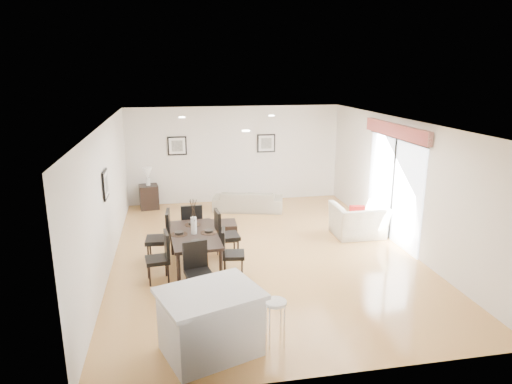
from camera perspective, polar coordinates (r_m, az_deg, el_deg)
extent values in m
plane|color=tan|center=(9.53, 0.83, -7.61)|extent=(8.00, 8.00, 0.00)
cube|color=silver|center=(12.95, -2.66, 4.70)|extent=(6.00, 0.04, 2.70)
cube|color=silver|center=(5.46, 9.35, -10.34)|extent=(6.00, 0.04, 2.70)
cube|color=silver|center=(9.02, -18.17, -0.65)|extent=(0.04, 8.00, 2.70)
cube|color=silver|center=(10.12, 17.76, 1.04)|extent=(0.04, 8.00, 2.70)
cube|color=white|center=(8.85, 0.90, 8.74)|extent=(6.00, 8.00, 0.02)
imported|color=gray|center=(12.24, -1.01, -1.09)|extent=(1.97, 1.16, 0.54)
imported|color=silver|center=(10.60, 12.73, -3.48)|extent=(1.15, 1.01, 0.74)
imported|color=#335826|center=(12.98, 24.21, -1.37)|extent=(0.34, 0.34, 0.60)
cube|color=black|center=(8.65, -7.74, -5.35)|extent=(0.95, 1.74, 0.06)
cylinder|color=black|center=(8.03, -9.65, -9.83)|extent=(0.07, 0.07, 0.65)
cylinder|color=black|center=(9.49, -10.43, -5.87)|extent=(0.07, 0.07, 0.65)
cylinder|color=black|center=(8.10, -4.39, -9.40)|extent=(0.07, 0.07, 0.65)
cylinder|color=black|center=(9.55, -6.01, -5.56)|extent=(0.07, 0.07, 0.65)
cube|color=black|center=(8.35, -12.22, -8.30)|extent=(0.46, 0.46, 0.07)
cube|color=black|center=(8.27, -11.08, -6.54)|extent=(0.10, 0.41, 0.49)
cylinder|color=black|center=(8.58, -13.33, -9.35)|extent=(0.03, 0.03, 0.37)
cylinder|color=black|center=(8.60, -11.17, -9.16)|extent=(0.03, 0.03, 0.37)
cylinder|color=black|center=(8.29, -13.13, -10.24)|extent=(0.03, 0.03, 0.37)
cylinder|color=black|center=(8.31, -10.90, -10.03)|extent=(0.03, 0.03, 0.37)
cube|color=black|center=(9.12, -12.13, -5.86)|extent=(0.50, 0.50, 0.08)
cube|color=black|center=(9.00, -10.93, -4.07)|extent=(0.09, 0.47, 0.56)
cylinder|color=black|center=(9.40, -13.07, -6.94)|extent=(0.04, 0.04, 0.43)
cylinder|color=black|center=(9.37, -10.82, -6.90)|extent=(0.04, 0.04, 0.43)
cylinder|color=black|center=(9.06, -13.30, -7.81)|extent=(0.04, 0.04, 0.43)
cylinder|color=black|center=(9.03, -10.96, -7.77)|extent=(0.04, 0.04, 0.43)
cube|color=black|center=(8.41, -2.85, -7.84)|extent=(0.46, 0.46, 0.07)
cube|color=black|center=(8.32, -4.09, -6.24)|extent=(0.11, 0.41, 0.48)
cylinder|color=black|center=(8.36, -1.74, -9.64)|extent=(0.03, 0.03, 0.37)
cylinder|color=black|center=(8.36, -3.94, -9.66)|extent=(0.03, 0.03, 0.37)
cylinder|color=black|center=(8.64, -1.77, -8.76)|extent=(0.03, 0.03, 0.37)
cylinder|color=black|center=(8.65, -3.89, -8.78)|extent=(0.03, 0.03, 0.37)
cube|color=black|center=(9.18, -3.58, -5.55)|extent=(0.48, 0.48, 0.08)
cube|color=black|center=(9.05, -4.82, -3.98)|extent=(0.09, 0.45, 0.54)
cylinder|color=black|center=(9.14, -2.25, -7.26)|extent=(0.04, 0.04, 0.41)
cylinder|color=black|center=(9.08, -4.42, -7.46)|extent=(0.04, 0.04, 0.41)
cylinder|color=black|center=(9.46, -2.73, -6.48)|extent=(0.04, 0.04, 0.41)
cylinder|color=black|center=(9.40, -4.83, -6.67)|extent=(0.04, 0.04, 0.41)
cube|color=black|center=(7.71, -7.21, -10.09)|extent=(0.49, 0.49, 0.07)
cube|color=black|center=(7.76, -7.61, -7.80)|extent=(0.42, 0.13, 0.50)
cylinder|color=black|center=(7.63, -8.04, -12.28)|extent=(0.03, 0.03, 0.38)
cylinder|color=black|center=(7.91, -8.62, -11.25)|extent=(0.03, 0.03, 0.38)
cylinder|color=black|center=(7.70, -5.64, -11.92)|extent=(0.03, 0.03, 0.38)
cylinder|color=black|center=(7.98, -6.31, -10.92)|extent=(0.03, 0.03, 0.38)
cube|color=black|center=(9.80, -8.05, -4.39)|extent=(0.45, 0.45, 0.08)
cube|color=black|center=(9.53, -8.02, -3.20)|extent=(0.44, 0.07, 0.52)
cylinder|color=black|center=(10.05, -7.11, -5.29)|extent=(0.03, 0.03, 0.40)
cylinder|color=black|center=(9.73, -6.91, -5.98)|extent=(0.03, 0.03, 0.40)
cylinder|color=black|center=(10.03, -9.06, -5.41)|extent=(0.03, 0.03, 0.40)
cylinder|color=black|center=(9.71, -8.93, -6.11)|extent=(0.03, 0.03, 0.40)
cylinder|color=white|center=(8.59, -7.79, -4.16)|extent=(0.11, 0.11, 0.32)
cylinder|color=#322116|center=(8.65, -5.92, -5.04)|extent=(0.31, 0.31, 0.01)
cylinder|color=black|center=(8.64, -5.92, -4.87)|extent=(0.17, 0.17, 0.05)
cylinder|color=#322116|center=(9.12, -7.92, -4.06)|extent=(0.31, 0.31, 0.01)
cylinder|color=black|center=(9.11, -7.93, -3.89)|extent=(0.17, 0.17, 0.05)
cylinder|color=#322116|center=(8.63, -9.59, -5.23)|extent=(0.31, 0.31, 0.01)
cylinder|color=black|center=(8.62, -9.59, -5.06)|extent=(0.17, 0.17, 0.05)
cylinder|color=#322116|center=(8.17, -7.56, -6.35)|extent=(0.31, 0.31, 0.01)
cylinder|color=black|center=(8.16, -7.56, -6.17)|extent=(0.17, 0.17, 0.05)
cube|color=black|center=(10.26, -5.14, -4.87)|extent=(0.97, 0.61, 0.38)
cube|color=black|center=(12.74, -13.22, -0.59)|extent=(0.55, 0.55, 0.65)
cylinder|color=white|center=(12.64, -13.34, 1.29)|extent=(0.12, 0.12, 0.21)
cone|color=beige|center=(12.58, -13.40, 2.37)|extent=(0.26, 0.26, 0.28)
cube|color=#9F1814|center=(10.40, 12.49, -2.56)|extent=(0.35, 0.17, 0.33)
cube|color=silver|center=(6.31, -5.70, -16.10)|extent=(1.40, 1.22, 0.83)
cube|color=silver|center=(6.09, -5.81, -12.51)|extent=(1.53, 1.35, 0.06)
cylinder|color=silver|center=(6.32, 2.46, -13.64)|extent=(0.30, 0.30, 0.04)
cylinder|color=silver|center=(6.58, 3.12, -15.59)|extent=(0.02, 0.02, 0.64)
cylinder|color=silver|center=(6.54, 1.33, -15.78)|extent=(0.02, 0.02, 0.64)
cylinder|color=silver|center=(6.37, 1.72, -16.69)|extent=(0.02, 0.02, 0.64)
cylinder|color=silver|center=(6.41, 3.56, -16.49)|extent=(0.02, 0.02, 0.64)
cube|color=black|center=(12.75, -9.83, 5.71)|extent=(0.52, 0.03, 0.52)
cube|color=white|center=(12.75, -9.83, 5.71)|extent=(0.44, 0.04, 0.44)
cube|color=#50514C|center=(12.75, -9.83, 5.71)|extent=(0.30, 0.04, 0.30)
cube|color=black|center=(13.03, 1.29, 6.11)|extent=(0.52, 0.03, 0.52)
cube|color=white|center=(13.03, 1.29, 6.11)|extent=(0.44, 0.04, 0.44)
cube|color=#50514C|center=(13.03, 1.29, 6.11)|extent=(0.30, 0.04, 0.30)
cube|color=black|center=(8.75, -18.30, 0.90)|extent=(0.03, 0.52, 0.52)
cube|color=white|center=(8.75, -18.30, 0.90)|extent=(0.04, 0.44, 0.44)
cube|color=#50514C|center=(8.75, -18.30, 0.90)|extent=(0.04, 0.30, 0.30)
cube|color=white|center=(10.42, 16.80, 0.24)|extent=(0.02, 2.40, 2.25)
cube|color=black|center=(10.41, 16.70, 0.23)|extent=(0.03, 0.05, 2.25)
cube|color=black|center=(10.19, 17.19, 6.47)|extent=(0.03, 2.50, 0.05)
cube|color=maroon|center=(10.15, 17.05, 7.36)|extent=(0.10, 2.70, 0.28)
plane|color=gray|center=(11.78, 25.19, -4.61)|extent=(6.00, 6.00, 0.00)
cube|color=brown|center=(14.01, 23.53, 2.79)|extent=(0.35, 0.35, 2.00)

